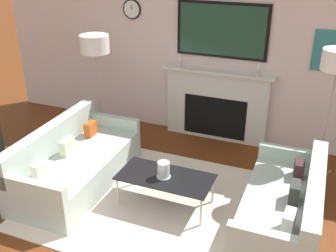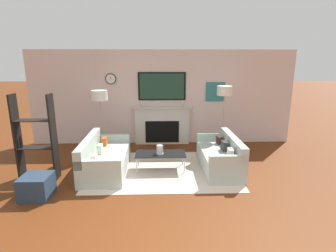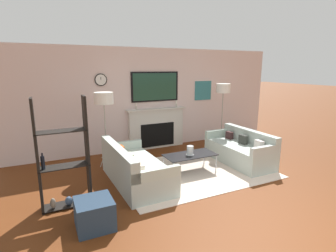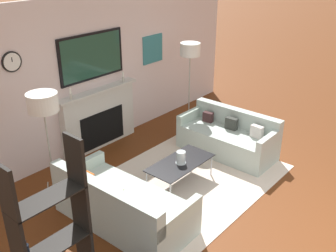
% 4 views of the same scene
% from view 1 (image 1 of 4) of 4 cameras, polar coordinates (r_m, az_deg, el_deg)
% --- Properties ---
extents(fireplace_wall, '(7.60, 0.28, 2.70)m').
position_cam_1_polar(fireplace_wall, '(5.99, 7.68, 9.37)').
color(fireplace_wall, beige).
rests_on(fireplace_wall, ground_plane).
extents(area_rug, '(3.21, 2.27, 0.01)m').
position_cam_1_polar(area_rug, '(4.77, 0.20, -11.36)').
color(area_rug, beige).
rests_on(area_rug, ground_plane).
extents(couch_left, '(0.93, 1.91, 0.77)m').
position_cam_1_polar(couch_left, '(5.17, -13.36, -5.45)').
color(couch_left, '#ADBBB2').
rests_on(couch_left, ground_plane).
extents(couch_right, '(0.77, 1.70, 0.76)m').
position_cam_1_polar(couch_right, '(4.38, 16.42, -11.80)').
color(couch_right, '#ADBBB2').
rests_on(couch_right, ground_plane).
extents(coffee_table, '(1.10, 0.54, 0.39)m').
position_cam_1_polar(coffee_table, '(4.59, -0.38, -7.57)').
color(coffee_table, black).
rests_on(coffee_table, ground_plane).
extents(hurricane_candle, '(0.16, 0.16, 0.20)m').
position_cam_1_polar(hurricane_candle, '(4.52, -0.65, -6.49)').
color(hurricane_candle, silver).
rests_on(hurricane_candle, coffee_table).
extents(floor_lamp_left, '(0.41, 0.41, 1.68)m').
position_cam_1_polar(floor_lamp_left, '(5.71, -10.59, 11.40)').
color(floor_lamp_left, '#9E998E').
rests_on(floor_lamp_left, ground_plane).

